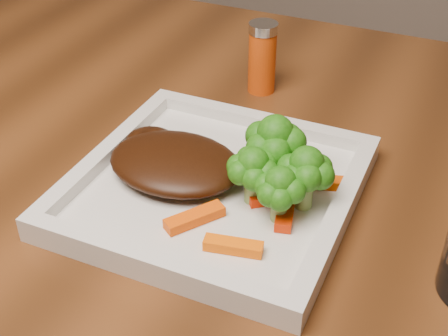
% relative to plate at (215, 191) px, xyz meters
% --- Properties ---
extents(plate, '(0.27, 0.27, 0.01)m').
position_rel_plate_xyz_m(plate, '(0.00, 0.00, 0.00)').
color(plate, silver).
rests_on(plate, dining_table).
extents(steak, '(0.14, 0.11, 0.03)m').
position_rel_plate_xyz_m(steak, '(-0.04, 0.00, 0.02)').
color(steak, '#321607').
rests_on(steak, plate).
extents(broccoli_0, '(0.08, 0.08, 0.07)m').
position_rel_plate_xyz_m(broccoli_0, '(0.05, 0.03, 0.04)').
color(broccoli_0, '#236C12').
rests_on(broccoli_0, plate).
extents(broccoli_1, '(0.08, 0.08, 0.06)m').
position_rel_plate_xyz_m(broccoli_1, '(0.09, 0.01, 0.04)').
color(broccoli_1, '#256110').
rests_on(broccoli_1, plate).
extents(broccoli_2, '(0.06, 0.06, 0.06)m').
position_rel_plate_xyz_m(broccoli_2, '(0.08, -0.02, 0.04)').
color(broccoli_2, '#147213').
rests_on(broccoli_2, plate).
extents(broccoli_3, '(0.07, 0.07, 0.06)m').
position_rel_plate_xyz_m(broccoli_3, '(0.04, -0.01, 0.04)').
color(broccoli_3, '#126E12').
rests_on(broccoli_3, plate).
extents(carrot_0, '(0.05, 0.02, 0.01)m').
position_rel_plate_xyz_m(carrot_0, '(0.05, -0.08, 0.01)').
color(carrot_0, '#FF6304').
rests_on(carrot_0, plate).
extents(carrot_2, '(0.05, 0.06, 0.01)m').
position_rel_plate_xyz_m(carrot_2, '(0.01, -0.06, 0.01)').
color(carrot_2, '#F04E03').
rests_on(carrot_2, plate).
extents(carrot_3, '(0.05, 0.03, 0.01)m').
position_rel_plate_xyz_m(carrot_3, '(0.11, 0.04, 0.01)').
color(carrot_3, '#D64903').
rests_on(carrot_3, plate).
extents(carrot_4, '(0.03, 0.06, 0.01)m').
position_rel_plate_xyz_m(carrot_4, '(0.03, 0.07, 0.01)').
color(carrot_4, orange).
rests_on(carrot_4, plate).
extents(carrot_5, '(0.03, 0.06, 0.01)m').
position_rel_plate_xyz_m(carrot_5, '(0.08, -0.01, 0.01)').
color(carrot_5, red).
rests_on(carrot_5, plate).
extents(carrot_6, '(0.05, 0.04, 0.01)m').
position_rel_plate_xyz_m(carrot_6, '(0.06, 0.00, 0.01)').
color(carrot_6, '#FF2A04').
rests_on(carrot_6, plate).
extents(spice_shaker, '(0.05, 0.05, 0.09)m').
position_rel_plate_xyz_m(spice_shaker, '(-0.04, 0.23, 0.04)').
color(spice_shaker, '#CD430B').
rests_on(spice_shaker, dining_table).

